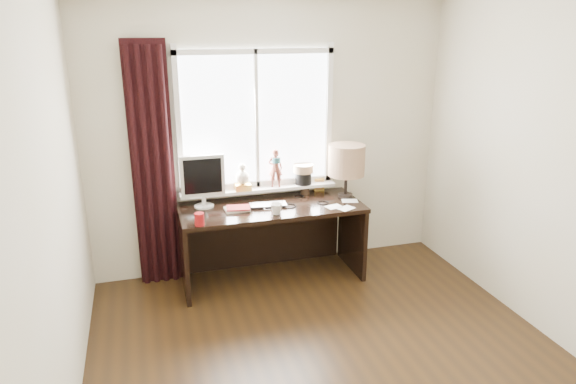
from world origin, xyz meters
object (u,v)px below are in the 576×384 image
object	(u,v)px
monitor	(203,178)
mug	(276,209)
laptop	(268,205)
table_lamp	(347,161)
red_cup	(199,219)
desk	(269,226)

from	to	relation	value
monitor	mug	bearing A→B (deg)	-32.21
laptop	mug	distance (m)	0.22
table_lamp	red_cup	bearing A→B (deg)	-166.45
laptop	table_lamp	world-z (taller)	table_lamp
mug	red_cup	bearing A→B (deg)	-173.89
desk	red_cup	bearing A→B (deg)	-150.49
monitor	table_lamp	xyz separation A→B (m)	(1.37, -0.09, 0.09)
laptop	red_cup	world-z (taller)	red_cup
mug	monitor	bearing A→B (deg)	147.79
monitor	table_lamp	size ratio (longest dim) A/B	0.94
desk	table_lamp	distance (m)	0.98
laptop	mug	xyz separation A→B (m)	(0.02, -0.22, 0.04)
mug	desk	distance (m)	0.44
red_cup	table_lamp	size ratio (longest dim) A/B	0.21
laptop	desk	distance (m)	0.28
monitor	table_lamp	world-z (taller)	table_lamp
desk	mug	bearing A→B (deg)	-92.06
laptop	table_lamp	xyz separation A→B (m)	(0.79, 0.06, 0.35)
laptop	desk	world-z (taller)	laptop
desk	table_lamp	size ratio (longest dim) A/B	3.27
mug	monitor	distance (m)	0.74
red_cup	table_lamp	world-z (taller)	table_lamp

